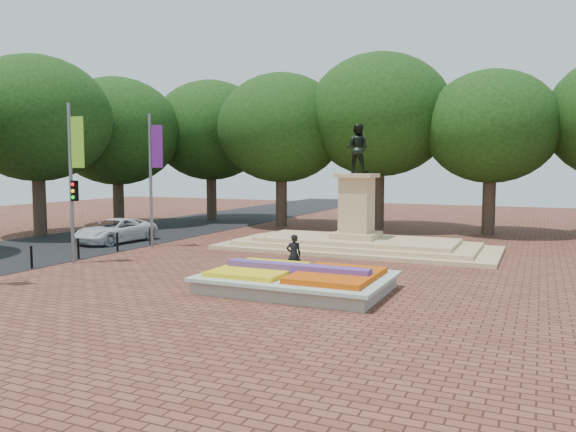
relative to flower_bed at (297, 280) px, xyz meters
The scene contains 10 objects.
ground 2.28m from the flower_bed, 117.19° to the left, with size 90.00×90.00×0.00m, color brown.
asphalt_street 17.49m from the flower_bed, 156.41° to the left, with size 9.00×90.00×0.02m, color black.
flower_bed is the anchor object (origin of this frame).
monument 10.07m from the flower_bed, 95.87° to the left, with size 14.00×6.00×6.40m.
tree_row_back 21.01m from the flower_bed, 86.26° to the left, with size 44.80×8.80×10.43m.
tree_row_street 22.40m from the flower_bed, 162.01° to the left, with size 8.40×25.40×9.98m.
banner_poles 11.66m from the flower_bed, behind, with size 0.88×11.17×7.00m.
bollard_row 11.74m from the flower_bed, behind, with size 0.12×13.12×0.98m.
van 15.76m from the flower_bed, 153.63° to the left, with size 2.24×4.86×1.35m, color silver.
pedestrian 2.70m from the flower_bed, 116.50° to the left, with size 0.59×0.39×1.63m, color black.
Camera 1 is at (8.55, -19.46, 4.24)m, focal length 35.00 mm.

